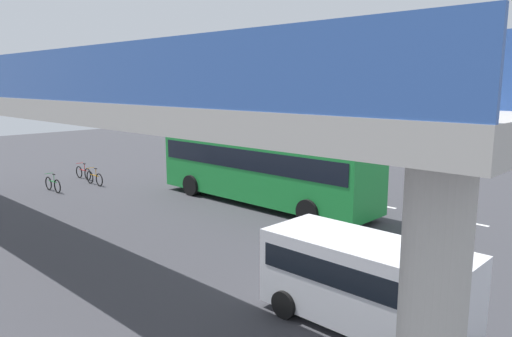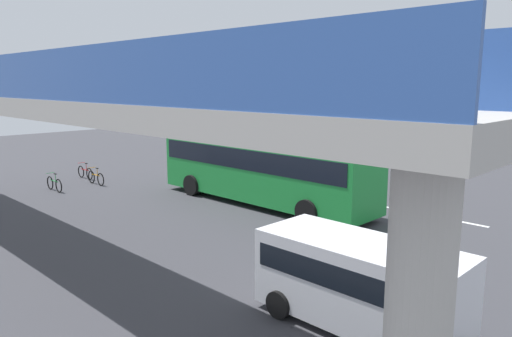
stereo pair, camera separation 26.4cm
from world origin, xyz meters
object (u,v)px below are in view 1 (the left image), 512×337
Objects in this scene: bicycle_green at (53,185)px; traffic_sign at (341,156)px; parked_van at (365,278)px; city_bus at (262,164)px; bicycle_orange at (95,178)px; bicycle_red at (83,173)px.

bicycle_green is 0.63× the size of traffic_sign.
bicycle_green is (19.21, -1.15, -0.81)m from parked_van.
city_bus is 6.52× the size of bicycle_orange.
city_bus is 11.84m from parked_van.
bicycle_red is at bearing 30.43° from traffic_sign.
traffic_sign is (-12.85, -7.55, 1.52)m from bicycle_red.
city_bus is 6.52× the size of bicycle_green.
bicycle_orange is at bearing 170.12° from bicycle_red.
city_bus reaches higher than bicycle_red.
parked_van is (-9.63, 6.85, -0.70)m from city_bus.
traffic_sign is (-10.87, -7.89, 1.52)m from bicycle_orange.
bicycle_green is at bearing 126.36° from bicycle_red.
city_bus is at bearing -160.56° from bicycle_orange.
bicycle_orange is (9.57, 3.38, -1.51)m from city_bus.
traffic_sign is (-1.30, -4.52, 0.01)m from city_bus.
bicycle_green is at bearing 43.22° from traffic_sign.
bicycle_red is at bearing -53.64° from bicycle_green.
city_bus is at bearing -165.29° from bicycle_red.
bicycle_orange is 2.01m from bicycle_red.
traffic_sign is (-10.88, -10.22, 1.52)m from bicycle_green.
bicycle_orange is at bearing -10.26° from parked_van.
city_bus is 4.12× the size of traffic_sign.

